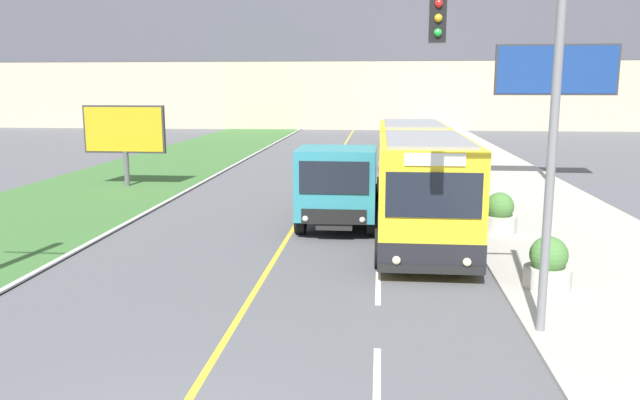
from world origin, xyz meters
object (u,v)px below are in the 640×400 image
(planter_round_second, at_px, (499,215))
(car_distant, at_px, (399,157))
(traffic_light_mast, at_px, (519,112))
(billboard_large, at_px, (556,75))
(planter_round_near, at_px, (548,265))
(billboard_small, at_px, (124,131))
(city_bus, at_px, (417,176))
(dump_truck, at_px, (338,187))

(planter_round_second, bearing_deg, car_distant, 99.95)
(traffic_light_mast, xyz_separation_m, planter_round_second, (1.30, 7.97, -3.46))
(traffic_light_mast, distance_m, billboard_large, 19.79)
(traffic_light_mast, height_order, billboard_large, traffic_light_mast)
(billboard_large, xyz_separation_m, planter_round_near, (-4.26, -16.33, -4.43))
(car_distant, height_order, billboard_small, billboard_small)
(car_distant, relative_size, traffic_light_mast, 0.66)
(city_bus, height_order, planter_round_near, city_bus)
(billboard_small, bearing_deg, planter_round_second, -27.83)
(billboard_small, relative_size, planter_round_second, 3.02)
(dump_truck, height_order, car_distant, dump_truck)
(city_bus, xyz_separation_m, billboard_small, (-12.71, 6.84, 0.90))
(dump_truck, xyz_separation_m, billboard_small, (-10.18, 7.48, 1.18))
(city_bus, bearing_deg, planter_round_near, -68.56)
(car_distant, height_order, planter_round_second, car_distant)
(planter_round_near, height_order, planter_round_second, planter_round_second)
(dump_truck, relative_size, traffic_light_mast, 0.98)
(billboard_small, bearing_deg, dump_truck, -36.28)
(dump_truck, distance_m, planter_round_second, 5.09)
(planter_round_near, bearing_deg, car_distant, 97.62)
(dump_truck, bearing_deg, car_distant, 80.77)
(city_bus, xyz_separation_m, car_distant, (-0.17, 13.90, -0.93))
(dump_truck, relative_size, billboard_large, 0.99)
(billboard_large, bearing_deg, car_distant, 149.57)
(car_distant, relative_size, billboard_large, 0.67)
(billboard_large, relative_size, planter_round_near, 5.54)
(planter_round_second, bearing_deg, dump_truck, 173.80)
(city_bus, bearing_deg, traffic_light_mast, -82.67)
(city_bus, distance_m, planter_round_near, 7.10)
(billboard_large, bearing_deg, planter_round_second, -111.65)
(planter_round_near, bearing_deg, planter_round_second, 90.95)
(dump_truck, relative_size, planter_round_near, 5.48)
(dump_truck, height_order, billboard_small, billboard_small)
(traffic_light_mast, bearing_deg, billboard_large, 73.38)
(dump_truck, bearing_deg, traffic_light_mast, -66.48)
(dump_truck, xyz_separation_m, planter_round_second, (5.01, -0.54, -0.71))
(city_bus, height_order, billboard_small, billboard_small)
(traffic_light_mast, bearing_deg, billboard_small, 130.98)
(dump_truck, relative_size, car_distant, 1.48)
(dump_truck, relative_size, planter_round_second, 5.12)
(car_distant, relative_size, planter_round_near, 3.71)
(city_bus, relative_size, billboard_large, 2.02)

